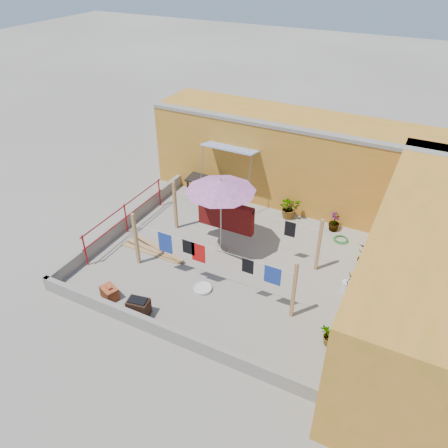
% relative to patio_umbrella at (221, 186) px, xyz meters
% --- Properties ---
extents(ground, '(80.00, 80.00, 0.00)m').
position_rel_patio_umbrella_xyz_m(ground, '(0.55, -0.39, -2.32)').
color(ground, '#9E998E').
rests_on(ground, ground).
extents(wall_back, '(11.00, 3.27, 3.21)m').
position_rel_patio_umbrella_xyz_m(wall_back, '(1.05, 4.30, -0.71)').
color(wall_back, orange).
rests_on(wall_back, ground).
extents(wall_right, '(2.40, 9.00, 3.20)m').
position_rel_patio_umbrella_xyz_m(wall_right, '(5.75, -0.39, -0.72)').
color(wall_right, orange).
rests_on(wall_right, ground).
extents(parapet_front, '(8.30, 0.16, 0.44)m').
position_rel_patio_umbrella_xyz_m(parapet_front, '(0.55, -3.97, -2.10)').
color(parapet_front, gray).
rests_on(parapet_front, ground).
extents(parapet_left, '(0.16, 7.30, 0.44)m').
position_rel_patio_umbrella_xyz_m(parapet_left, '(-3.53, -0.39, -2.10)').
color(parapet_left, gray).
rests_on(parapet_left, ground).
extents(red_railing, '(0.05, 4.20, 1.10)m').
position_rel_patio_umbrella_xyz_m(red_railing, '(-3.30, -0.59, -1.60)').
color(red_railing, '#A11019').
rests_on(red_railing, ground).
extents(clothesline_rig, '(5.09, 2.35, 1.80)m').
position_rel_patio_umbrella_xyz_m(clothesline_rig, '(0.08, 0.17, -1.29)').
color(clothesline_rig, tan).
rests_on(clothesline_rig, ground).
extents(patio_umbrella, '(2.83, 2.83, 2.58)m').
position_rel_patio_umbrella_xyz_m(patio_umbrella, '(0.00, 0.00, 0.00)').
color(patio_umbrella, gray).
rests_on(patio_umbrella, ground).
extents(outdoor_table, '(1.69, 0.94, 0.77)m').
position_rel_patio_umbrella_xyz_m(outdoor_table, '(-2.00, 2.81, -1.62)').
color(outdoor_table, black).
rests_on(outdoor_table, ground).
extents(brick_stack, '(0.59, 0.51, 0.43)m').
position_rel_patio_umbrella_xyz_m(brick_stack, '(-1.73, -3.45, -2.13)').
color(brick_stack, '#AF4F28').
rests_on(brick_stack, ground).
extents(lumber_pile, '(2.35, 0.65, 0.14)m').
position_rel_patio_umbrella_xyz_m(lumber_pile, '(-1.84, -1.13, -2.25)').
color(lumber_pile, tan).
rests_on(lumber_pile, ground).
extents(brazier, '(0.64, 0.48, 0.52)m').
position_rel_patio_umbrella_xyz_m(brazier, '(-0.62, -3.59, -2.06)').
color(brazier, black).
rests_on(brazier, ground).
extents(white_basin, '(0.55, 0.55, 0.09)m').
position_rel_patio_umbrella_xyz_m(white_basin, '(0.43, -1.98, -2.27)').
color(white_basin, silver).
rests_on(white_basin, ground).
extents(water_jug_a, '(0.22, 0.22, 0.35)m').
position_rel_patio_umbrella_xyz_m(water_jug_a, '(4.25, 1.49, -2.16)').
color(water_jug_a, silver).
rests_on(water_jug_a, ground).
extents(water_jug_b, '(0.24, 0.24, 0.38)m').
position_rel_patio_umbrella_xyz_m(water_jug_b, '(4.09, -0.16, -2.15)').
color(water_jug_b, silver).
rests_on(water_jug_b, ground).
extents(green_hose, '(0.51, 0.51, 0.08)m').
position_rel_patio_umbrella_xyz_m(green_hose, '(3.36, 2.25, -2.28)').
color(green_hose, '#1B7D28').
rests_on(green_hose, ground).
extents(plant_back_a, '(0.99, 0.96, 0.84)m').
position_rel_patio_umbrella_xyz_m(plant_back_a, '(1.30, 2.81, -1.90)').
color(plant_back_a, '#195518').
rests_on(plant_back_a, ground).
extents(plant_back_b, '(0.48, 0.48, 0.68)m').
position_rel_patio_umbrella_xyz_m(plant_back_b, '(2.96, 2.73, -1.98)').
color(plant_back_b, '#195518').
rests_on(plant_back_b, ground).
extents(plant_right_a, '(0.52, 0.45, 0.83)m').
position_rel_patio_umbrella_xyz_m(plant_right_a, '(4.25, 1.23, -1.90)').
color(plant_right_a, '#195518').
rests_on(plant_right_a, ground).
extents(plant_right_b, '(0.42, 0.49, 0.77)m').
position_rel_patio_umbrella_xyz_m(plant_right_b, '(4.25, -0.17, -1.93)').
color(plant_right_b, '#195518').
rests_on(plant_right_b, ground).
extents(plant_right_c, '(0.70, 0.71, 0.60)m').
position_rel_patio_umbrella_xyz_m(plant_right_c, '(4.25, -2.31, -2.02)').
color(plant_right_c, '#195518').
rests_on(plant_right_c, ground).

